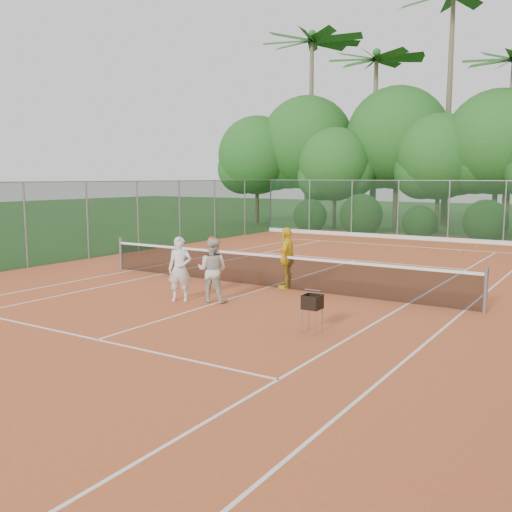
{
  "coord_description": "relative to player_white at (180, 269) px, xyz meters",
  "views": [
    {
      "loc": [
        8.45,
        -13.83,
        3.17
      ],
      "look_at": [
        0.36,
        -1.2,
        1.1
      ],
      "focal_mm": 40.0,
      "sensor_mm": 36.0,
      "label": 1
    }
  ],
  "objects": [
    {
      "name": "player_white",
      "position": [
        0.0,
        0.0,
        0.0
      ],
      "size": [
        0.72,
        0.65,
        1.65
      ],
      "primitive_type": "imported",
      "rotation": [
        0.0,
        0.0,
        0.54
      ],
      "color": "silver",
      "rests_on": "clay_court"
    },
    {
      "name": "player_yellow",
      "position": [
        1.48,
        2.93,
        0.05
      ],
      "size": [
        0.65,
        1.1,
        1.75
      ],
      "primitive_type": "imported",
      "rotation": [
        0.0,
        0.0,
        -1.34
      ],
      "color": "yellow",
      "rests_on": "clay_court"
    },
    {
      "name": "clay_court",
      "position": [
        0.95,
        2.76,
        -0.84
      ],
      "size": [
        18.0,
        36.0,
        0.02
      ],
      "primitive_type": "cube",
      "color": "#BC572B",
      "rests_on": "ground"
    },
    {
      "name": "stray_ball_c",
      "position": [
        3.73,
        13.89,
        -0.79
      ],
      "size": [
        0.07,
        0.07,
        0.07
      ],
      "primitive_type": "sphere",
      "color": "yellow",
      "rests_on": "clay_court"
    },
    {
      "name": "tropical_treeline",
      "position": [
        2.39,
        22.98,
        4.27
      ],
      "size": [
        32.1,
        8.49,
        15.03
      ],
      "color": "brown",
      "rests_on": "ground"
    },
    {
      "name": "stray_ball_b",
      "position": [
        3.95,
        16.08,
        -0.79
      ],
      "size": [
        0.07,
        0.07,
        0.07
      ],
      "primitive_type": "sphere",
      "color": "yellow",
      "rests_on": "clay_court"
    },
    {
      "name": "fence_left",
      "position": [
        -8.05,
        1.26,
        0.67
      ],
      "size": [
        0.07,
        33.07,
        3.0
      ],
      "color": "#19381E",
      "rests_on": "clay_court"
    },
    {
      "name": "player_center_grp",
      "position": [
        0.78,
        0.34,
        0.0
      ],
      "size": [
        0.94,
        0.82,
        1.67
      ],
      "color": "beige",
      "rests_on": "clay_court"
    },
    {
      "name": "ground",
      "position": [
        0.95,
        2.76,
        -0.85
      ],
      "size": [
        120.0,
        120.0,
        0.0
      ],
      "primitive_type": "plane",
      "color": "#224D1B",
      "rests_on": "ground"
    },
    {
      "name": "court_markings",
      "position": [
        0.95,
        2.76,
        -0.82
      ],
      "size": [
        11.03,
        23.83,
        0.01
      ],
      "color": "white",
      "rests_on": "clay_court"
    },
    {
      "name": "ball_hopper",
      "position": [
        4.25,
        -0.89,
        -0.2
      ],
      "size": [
        0.34,
        0.34,
        0.79
      ],
      "rotation": [
        0.0,
        0.0,
        -0.18
      ],
      "color": "gray",
      "rests_on": "clay_court"
    },
    {
      "name": "tennis_net",
      "position": [
        0.95,
        2.76,
        -0.31
      ],
      "size": [
        11.97,
        0.1,
        1.1
      ],
      "color": "gray",
      "rests_on": "clay_court"
    },
    {
      "name": "stray_ball_a",
      "position": [
        -1.34,
        14.42,
        -0.79
      ],
      "size": [
        0.07,
        0.07,
        0.07
      ],
      "primitive_type": "sphere",
      "color": "#BED531",
      "rests_on": "clay_court"
    },
    {
      "name": "fence_back",
      "position": [
        0.95,
        17.76,
        0.67
      ],
      "size": [
        18.07,
        0.07,
        3.0
      ],
      "color": "#19381E",
      "rests_on": "clay_court"
    }
  ]
}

